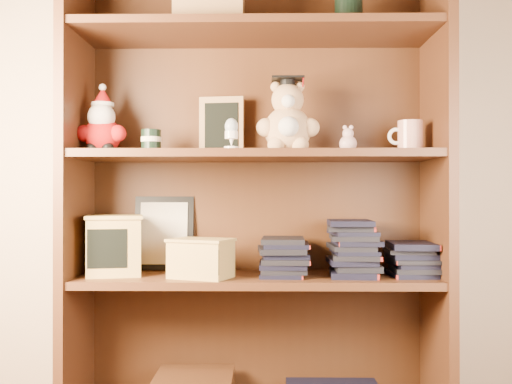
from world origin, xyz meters
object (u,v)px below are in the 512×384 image
teacher_mug (409,136)px  bookcase (255,204)px  treats_box (114,245)px  grad_teddy_bear (288,123)px

teacher_mug → bookcase: bearing=174.2°
teacher_mug → treats_box: teacher_mug is taller
grad_teddy_bear → treats_box: bearing=179.3°
bookcase → grad_teddy_bear: size_ratio=6.48×
bookcase → treats_box: bearing=-173.6°
treats_box → grad_teddy_bear: bearing=-0.7°
teacher_mug → treats_box: bearing=-179.9°
bookcase → teacher_mug: bookcase is taller
bookcase → treats_box: (-0.46, -0.05, -0.13)m
bookcase → teacher_mug: size_ratio=14.12×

